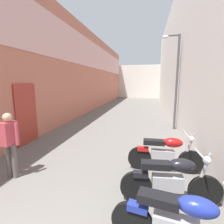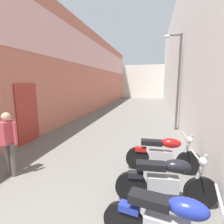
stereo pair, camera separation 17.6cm
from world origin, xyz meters
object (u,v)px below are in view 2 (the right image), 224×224
Objects in this scene: motorcycle_third at (166,180)px; street_lamp at (177,75)px; motorcycle_fourth at (163,153)px; pedestrian_mid_alley at (8,140)px; motorcycle_second at (171,224)px.

street_lamp is at bearing 82.89° from motorcycle_third.
motorcycle_fourth is 3.76m from pedestrian_mid_alley.
motorcycle_third is at bearing 89.99° from motorcycle_second.
pedestrian_mid_alley is (-3.59, 1.23, 0.42)m from motorcycle_second.
pedestrian_mid_alley reaches higher than motorcycle_third.
motorcycle_second is 2.28m from motorcycle_fourth.
pedestrian_mid_alley is 0.36× the size of street_lamp.
motorcycle_second and motorcycle_third have the same top height.
street_lamp is at bearing 51.47° from pedestrian_mid_alley.
pedestrian_mid_alley is (-3.59, -1.05, 0.42)m from motorcycle_fourth.
pedestrian_mid_alley reaches higher than motorcycle_second.
motorcycle_fourth is at bearing 90.00° from motorcycle_second.
motorcycle_fourth is (0.00, 2.28, 0.00)m from motorcycle_second.
motorcycle_second is at bearing -90.01° from motorcycle_third.
motorcycle_third is at bearing -3.03° from pedestrian_mid_alley.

